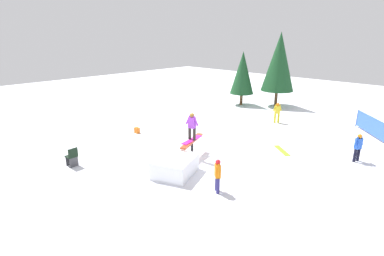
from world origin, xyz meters
name	(u,v)px	position (x,y,z in m)	size (l,w,h in m)	color
ground_plane	(192,158)	(0.00, 0.00, 0.00)	(60.00, 60.00, 0.00)	white
rail_feature	(192,143)	(0.00, 0.00, 0.75)	(2.16, 1.09, 0.89)	black
snow_kicker_ramp	(175,166)	(-1.78, -0.71, 0.38)	(1.80, 1.50, 0.75)	white
main_rider_on_rail	(192,127)	(0.00, 0.00, 1.54)	(1.49, 0.70, 1.33)	#D31EA0
bystander_blue	(358,146)	(4.99, -5.80, 0.75)	(0.59, 0.29, 1.34)	black
bystander_orange	(218,174)	(-1.68, -2.93, 0.74)	(0.44, 0.51, 1.31)	navy
bystander_yellow	(277,112)	(8.20, 0.05, 0.76)	(0.50, 0.45, 1.36)	gold
loose_snowboard_lime	(282,151)	(3.82, -2.68, 0.01)	(1.43, 0.28, 0.02)	#95E129
folding_chair	(72,157)	(-4.39, 3.21, 0.41)	(0.46, 0.46, 0.88)	#3F3F44
backpack_on_snow	(137,130)	(0.42, 4.98, 0.17)	(0.30, 0.22, 0.34)	orange
safety_fence	(383,132)	(8.69, -6.01, 0.60)	(4.59, 3.96, 1.10)	blue
pine_tree_near	(242,73)	(10.96, 4.85, 2.65)	(1.92, 1.92, 4.36)	#4C331E
pine_tree_far	(279,62)	(12.57, 2.54, 3.57)	(2.58, 2.58, 5.86)	#4C331E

